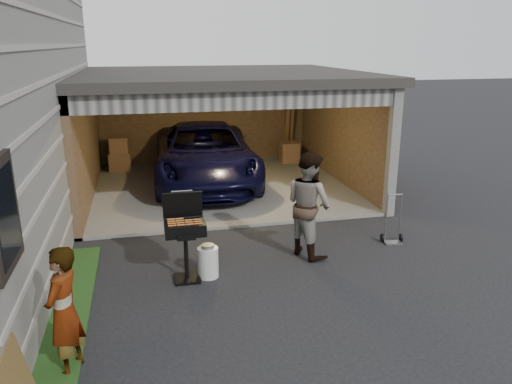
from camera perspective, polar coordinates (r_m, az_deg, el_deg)
The scene contains 8 objects.
ground at distance 6.79m, azimuth -1.40°, elevation -14.91°, with size 80.00×80.00×0.00m, color black.
garage at distance 12.72m, azimuth -4.36°, elevation 9.03°, with size 6.80×6.30×2.90m.
minivan at distance 12.97m, azimuth -5.86°, elevation 4.12°, with size 2.49×5.39×1.50m, color black.
woman at distance 5.96m, azimuth -21.11°, elevation -12.64°, with size 0.55×0.36×1.51m, color silver.
man at distance 8.56m, azimuth 6.03°, elevation -1.39°, with size 0.89×0.69×1.83m, color #47261C.
bbq_grill at distance 7.70m, azimuth -8.12°, elevation -4.37°, with size 0.61×0.54×1.36m.
propane_tank at distance 7.95m, azimuth -5.50°, elevation -8.00°, with size 0.33×0.33×0.49m, color silver.
hand_truck at distance 9.57m, azimuth 15.34°, elevation -4.59°, with size 0.41×0.34×0.94m.
Camera 1 is at (-1.15, -5.67, 3.56)m, focal length 35.00 mm.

